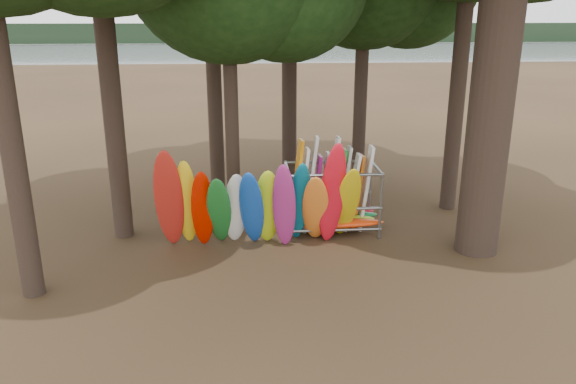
{
  "coord_description": "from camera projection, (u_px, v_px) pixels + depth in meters",
  "views": [
    {
      "loc": [
        -1.34,
        -13.77,
        6.33
      ],
      "look_at": [
        -0.22,
        1.5,
        1.4
      ],
      "focal_mm": 35.0,
      "sensor_mm": 36.0,
      "label": 1
    }
  ],
  "objects": [
    {
      "name": "storage_rack",
      "position": [
        331.0,
        200.0,
        16.77
      ],
      "size": [
        3.01,
        1.53,
        2.89
      ],
      "color": "slate",
      "rests_on": "ground"
    },
    {
      "name": "kayak_row",
      "position": [
        260.0,
        205.0,
        15.33
      ],
      "size": [
        5.64,
        2.07,
        3.27
      ],
      "color": "red",
      "rests_on": "ground"
    },
    {
      "name": "ground",
      "position": [
        300.0,
        258.0,
        15.11
      ],
      "size": [
        120.0,
        120.0,
        0.0
      ],
      "primitive_type": "plane",
      "color": "#47331E",
      "rests_on": "ground"
    },
    {
      "name": "far_shore",
      "position": [
        252.0,
        33.0,
        118.92
      ],
      "size": [
        160.0,
        4.0,
        4.0
      ],
      "primitive_type": "cube",
      "color": "black",
      "rests_on": "ground"
    },
    {
      "name": "lake",
      "position": [
        257.0,
        63.0,
        72.07
      ],
      "size": [
        160.0,
        160.0,
        0.0
      ],
      "primitive_type": "plane",
      "color": "gray",
      "rests_on": "ground"
    }
  ]
}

